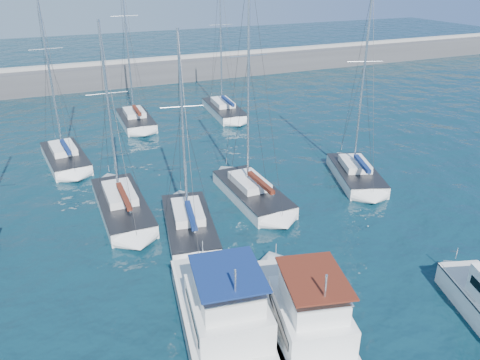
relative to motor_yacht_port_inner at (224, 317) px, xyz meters
name	(u,v)px	position (x,y,z in m)	size (l,w,h in m)	color
ground	(269,291)	(3.44, 2.14, -1.13)	(220.00, 220.00, 0.00)	#06212D
breakwater	(106,78)	(3.44, 54.14, -0.08)	(160.00, 6.00, 4.45)	#424244
motor_yacht_port_inner	(224,317)	(0.00, 0.00, 0.00)	(5.27, 9.76, 4.69)	silver
motor_yacht_stbd_inner	(304,322)	(3.23, -1.77, 0.00)	(5.52, 9.71, 4.69)	white
sailboat_mid_b	(122,206)	(-2.03, 14.31, -0.63)	(3.13, 9.03, 13.36)	silver
sailboat_mid_c	(189,225)	(1.48, 9.80, -0.62)	(4.36, 8.19, 13.18)	silver
sailboat_mid_d	(252,192)	(7.28, 12.43, -0.59)	(3.23, 8.28, 16.82)	silver
sailboat_mid_e	(356,174)	(16.47, 12.12, -0.60)	(5.31, 7.90, 15.12)	silver
sailboat_back_a	(65,157)	(-4.88, 25.50, -0.60)	(3.79, 8.12, 15.70)	white
sailboat_back_b	(136,119)	(3.25, 33.98, -0.56)	(3.38, 7.81, 18.22)	silver
sailboat_back_c	(224,109)	(13.66, 33.78, -0.60)	(3.78, 9.13, 16.02)	white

